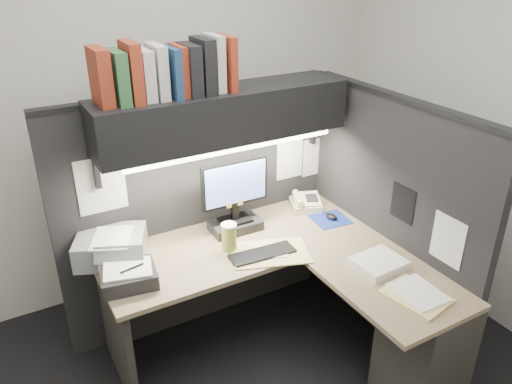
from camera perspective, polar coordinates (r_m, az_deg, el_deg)
wall_back at (r=3.64m, az=-10.75°, el=9.12°), size 3.50×0.04×2.70m
wall_right at (r=3.53m, az=26.95°, el=6.25°), size 0.04×3.00×2.70m
partition_back at (r=3.36m, az=-6.21°, el=-2.18°), size 1.90×0.06×1.60m
partition_right at (r=3.28m, az=14.74°, el=-3.62°), size 0.06×1.50×1.60m
desk at (r=3.05m, az=8.55°, el=-13.57°), size 1.70×1.53×0.73m
overhead_shelf at (r=2.97m, az=-3.73°, el=8.80°), size 1.55×0.34×0.30m
task_light_tube at (r=2.91m, az=-2.41°, el=4.91°), size 1.32×0.04×0.04m
monitor at (r=3.17m, az=-2.41°, el=-1.30°), size 0.45×0.20×0.48m
keyboard at (r=3.00m, az=0.75°, el=-7.09°), size 0.41×0.16×0.02m
mousepad at (r=3.41m, az=8.50°, el=-3.11°), size 0.26×0.24×0.00m
mouse at (r=3.41m, az=8.60°, el=-2.78°), size 0.07×0.10×0.03m
telephone at (r=3.53m, az=5.71°, el=-1.25°), size 0.26×0.27×0.08m
coffee_cup at (r=3.01m, az=-3.09°, el=-5.25°), size 0.09×0.09×0.17m
printer at (r=3.06m, az=-16.21°, el=-5.99°), size 0.48×0.46×0.15m
notebook_stack at (r=2.83m, az=-14.36°, el=-9.37°), size 0.33×0.29×0.09m
open_folder at (r=3.02m, az=1.62°, el=-6.96°), size 0.53×0.44×0.01m
paper_stack_a at (r=2.96m, az=13.83°, el=-7.94°), size 0.28×0.24×0.05m
paper_stack_b at (r=2.81m, az=18.03°, el=-10.99°), size 0.22×0.28×0.03m
manila_stack at (r=2.79m, az=17.82°, el=-11.30°), size 0.30×0.35×0.02m
binder_row at (r=2.78m, az=-10.31°, el=13.48°), size 0.76×0.26×0.31m
pinned_papers at (r=3.11m, az=2.95°, el=0.84°), size 1.76×1.31×0.51m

